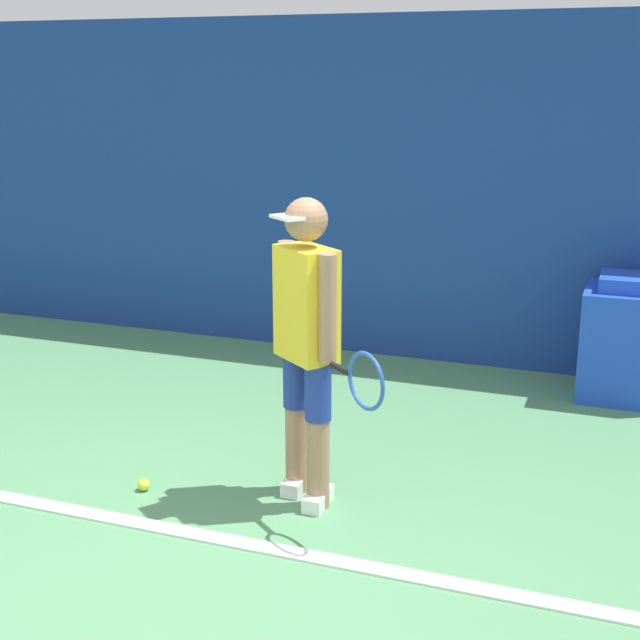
{
  "coord_description": "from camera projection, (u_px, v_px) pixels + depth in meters",
  "views": [
    {
      "loc": [
        1.71,
        -2.93,
        2.21
      ],
      "look_at": [
        0.13,
        1.35,
        0.94
      ],
      "focal_mm": 50.0,
      "sensor_mm": 36.0,
      "label": 1
    }
  ],
  "objects": [
    {
      "name": "back_wall",
      "position": [
        412.0,
        193.0,
        6.87
      ],
      "size": [
        24.0,
        0.1,
        2.64
      ],
      "color": "navy",
      "rests_on": "ground_plane"
    },
    {
      "name": "ground_plane",
      "position": [
        183.0,
        608.0,
        3.81
      ],
      "size": [
        24.0,
        24.0,
        0.0
      ],
      "primitive_type": "plane",
      "color": "#518C5B"
    },
    {
      "name": "court_baseline",
      "position": [
        240.0,
        543.0,
        4.33
      ],
      "size": [
        21.6,
        0.1,
        0.01
      ],
      "color": "white",
      "rests_on": "ground_plane"
    },
    {
      "name": "tennis_ball",
      "position": [
        144.0,
        485.0,
        4.88
      ],
      "size": [
        0.07,
        0.07,
        0.07
      ],
      "color": "#D1E533",
      "rests_on": "ground_plane"
    },
    {
      "name": "tennis_player",
      "position": [
        308.0,
        338.0,
        4.56
      ],
      "size": [
        0.74,
        0.6,
        1.62
      ],
      "rotation": [
        0.0,
        0.0,
        -0.65
      ],
      "color": "#A37556",
      "rests_on": "ground_plane"
    },
    {
      "name": "covered_chair",
      "position": [
        627.0,
        340.0,
        6.21
      ],
      "size": [
        0.61,
        0.58,
        0.88
      ],
      "color": "blue",
      "rests_on": "ground_plane"
    }
  ]
}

